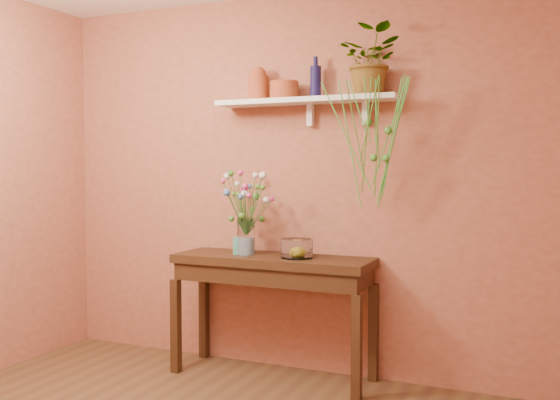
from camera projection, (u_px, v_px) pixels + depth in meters
The scene contains 13 objects.
room at pixel (133, 194), 2.67m from camera, with size 4.04×4.04×2.70m.
sideboard at pixel (273, 274), 4.36m from camera, with size 1.40×0.45×0.85m.
wall_shelf at pixel (307, 101), 4.33m from camera, with size 1.30×0.24×0.19m.
terracotta_jug at pixel (258, 84), 4.47m from camera, with size 0.15×0.15×0.24m.
terracotta_pot at pixel (284, 90), 4.37m from camera, with size 0.20×0.20×0.12m, color #9C4419.
blue_bottle at pixel (316, 81), 4.32m from camera, with size 0.09×0.09×0.28m.
spider_plant at pixel (372, 61), 4.13m from camera, with size 0.40×0.35×0.44m, color #3F7D28.
plant_fronds at pixel (376, 137), 3.98m from camera, with size 0.59×0.31×0.82m.
glass_vase at pixel (246, 239), 4.43m from camera, with size 0.12×0.12×0.26m.
bouquet at pixel (246, 196), 4.42m from camera, with size 0.41×0.42×0.46m.
glass_bowl at pixel (297, 249), 4.26m from camera, with size 0.22×0.22×0.13m.
lemon at pixel (298, 251), 4.27m from camera, with size 0.07×0.07×0.07m, color yellow.
carton at pixel (238, 246), 4.44m from camera, with size 0.06×0.05×0.12m, color teal.
Camera 1 is at (1.65, -2.18, 1.46)m, focal length 40.37 mm.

